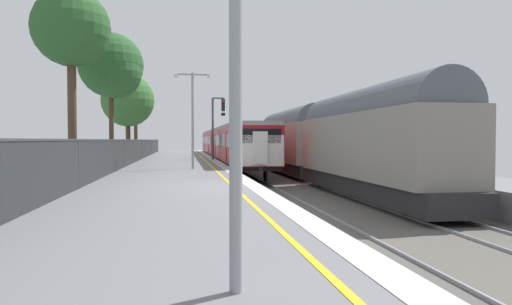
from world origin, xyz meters
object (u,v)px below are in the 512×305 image
at_px(signal_gantry, 216,121).
at_px(background_tree_right, 113,68).
at_px(commuter_train_at_platform, 226,143).
at_px(background_tree_centre, 73,31).
at_px(freight_train_adjacent_track, 321,139).
at_px(platform_lamp_mid, 193,112).
at_px(background_tree_left, 127,102).
at_px(background_tree_back, 135,98).

height_order(signal_gantry, background_tree_right, background_tree_right).
relative_size(commuter_train_at_platform, background_tree_centre, 4.62).
height_order(freight_train_adjacent_track, platform_lamp_mid, platform_lamp_mid).
bearing_deg(background_tree_left, background_tree_right, -87.18).
distance_m(background_tree_left, background_tree_centre, 17.44).
xyz_separation_m(commuter_train_at_platform, freight_train_adjacent_track, (4.00, -18.30, 0.39)).
relative_size(signal_gantry, background_tree_left, 0.70).
xyz_separation_m(background_tree_left, background_tree_centre, (-0.46, -17.32, 1.98)).
distance_m(commuter_train_at_platform, background_tree_back, 9.88).
relative_size(commuter_train_at_platform, background_tree_right, 5.10).
bearing_deg(background_tree_right, freight_train_adjacent_track, -9.01).
xyz_separation_m(signal_gantry, background_tree_left, (-7.38, 3.30, 1.68)).
bearing_deg(background_tree_back, background_tree_centre, -91.51).
height_order(commuter_train_at_platform, freight_train_adjacent_track, freight_train_adjacent_track).
relative_size(commuter_train_at_platform, platform_lamp_mid, 7.66).
height_order(commuter_train_at_platform, background_tree_left, background_tree_left).
bearing_deg(signal_gantry, freight_train_adjacent_track, -63.09).
distance_m(signal_gantry, background_tree_right, 11.49).
relative_size(background_tree_centre, background_tree_right, 1.10).
height_order(signal_gantry, platform_lamp_mid, platform_lamp_mid).
relative_size(platform_lamp_mid, background_tree_right, 0.67).
height_order(commuter_train_at_platform, background_tree_back, background_tree_back).
height_order(commuter_train_at_platform, background_tree_centre, background_tree_centre).
bearing_deg(freight_train_adjacent_track, background_tree_left, 132.40).
xyz_separation_m(commuter_train_at_platform, background_tree_right, (-8.26, -16.36, 4.63)).
bearing_deg(commuter_train_at_platform, background_tree_right, -116.80).
xyz_separation_m(freight_train_adjacent_track, background_tree_right, (-12.27, 1.95, 4.24)).
xyz_separation_m(signal_gantry, platform_lamp_mid, (-2.13, -11.59, 0.01)).
bearing_deg(background_tree_back, background_tree_left, -91.47).
relative_size(freight_train_adjacent_track, background_tree_centre, 3.21).
bearing_deg(background_tree_right, platform_lamp_mid, -30.47).
height_order(platform_lamp_mid, background_tree_back, background_tree_back).
xyz_separation_m(background_tree_centre, background_tree_back, (0.61, 23.00, -1.14)).
relative_size(background_tree_left, background_tree_centre, 0.82).
bearing_deg(signal_gantry, background_tree_centre, -119.22).
distance_m(freight_train_adjacent_track, background_tree_back, 23.85).
relative_size(freight_train_adjacent_track, background_tree_right, 3.55).
height_order(commuter_train_at_platform, signal_gantry, signal_gantry).
height_order(freight_train_adjacent_track, background_tree_right, background_tree_right).
bearing_deg(background_tree_centre, platform_lamp_mid, 23.05).
xyz_separation_m(signal_gantry, background_tree_centre, (-7.85, -14.03, 3.67)).
distance_m(signal_gantry, background_tree_back, 11.80).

